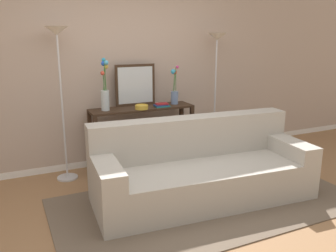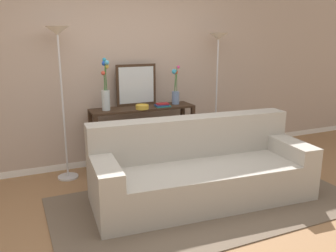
{
  "view_description": "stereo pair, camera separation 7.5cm",
  "coord_description": "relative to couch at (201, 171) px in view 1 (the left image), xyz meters",
  "views": [
    {
      "loc": [
        -1.45,
        -2.76,
        1.8
      ],
      "look_at": [
        0.32,
        1.02,
        0.72
      ],
      "focal_mm": 37.92,
      "sensor_mm": 36.0,
      "label": 1
    },
    {
      "loc": [
        -1.38,
        -2.79,
        1.8
      ],
      "look_at": [
        0.32,
        1.02,
        0.72
      ],
      "focal_mm": 37.92,
      "sensor_mm": 36.0,
      "label": 2
    }
  ],
  "objects": [
    {
      "name": "ground_plane",
      "position": [
        -0.46,
        -0.44,
        -0.32
      ],
      "size": [
        16.0,
        16.0,
        0.02
      ],
      "primitive_type": "cube",
      "color": "#936B47"
    },
    {
      "name": "vase_short_flowers",
      "position": [
        0.27,
        1.24,
        0.72
      ],
      "size": [
        0.11,
        0.12,
        0.54
      ],
      "color": "#6B84AD",
      "rests_on": "console_table"
    },
    {
      "name": "floor_lamp_left",
      "position": [
        -1.28,
        1.2,
        1.17
      ],
      "size": [
        0.28,
        0.28,
        1.89
      ],
      "color": "silver",
      "rests_on": "ground"
    },
    {
      "name": "book_stack",
      "position": [
        0.02,
        1.13,
        0.55
      ],
      "size": [
        0.21,
        0.13,
        0.05
      ],
      "color": "#1E7075",
      "rests_on": "console_table"
    },
    {
      "name": "book_row_under_console",
      "position": [
        -0.6,
        1.21,
        -0.26
      ],
      "size": [
        0.43,
        0.18,
        0.13
      ],
      "color": "#6B3360",
      "rests_on": "ground"
    },
    {
      "name": "floor_lamp_right",
      "position": [
        0.92,
        1.2,
        1.12
      ],
      "size": [
        0.28,
        0.28,
        1.82
      ],
      "color": "silver",
      "rests_on": "ground"
    },
    {
      "name": "area_rug",
      "position": [
        -0.0,
        -0.16,
        -0.31
      ],
      "size": [
        3.29,
        1.67,
        0.01
      ],
      "color": "brown",
      "rests_on": "ground"
    },
    {
      "name": "wall_mirror",
      "position": [
        -0.26,
        1.37,
        0.81
      ],
      "size": [
        0.57,
        0.02,
        0.57
      ],
      "color": "#382619",
      "rests_on": "console_table"
    },
    {
      "name": "couch",
      "position": [
        0.0,
        0.0,
        0.0
      ],
      "size": [
        2.47,
        1.1,
        0.88
      ],
      "color": "#ADA89E",
      "rests_on": "ground"
    },
    {
      "name": "console_table",
      "position": [
        -0.23,
        1.21,
        0.27
      ],
      "size": [
        1.42,
        0.37,
        0.84
      ],
      "color": "#382619",
      "rests_on": "ground"
    },
    {
      "name": "vase_tall_flowers",
      "position": [
        -0.73,
        1.22,
        0.77
      ],
      "size": [
        0.11,
        0.12,
        0.67
      ],
      "color": "silver",
      "rests_on": "console_table"
    },
    {
      "name": "fruit_bowl",
      "position": [
        -0.28,
        1.1,
        0.56
      ],
      "size": [
        0.17,
        0.17,
        0.06
      ],
      "color": "gold",
      "rests_on": "console_table"
    },
    {
      "name": "back_wall",
      "position": [
        -0.46,
        1.56,
        1.03
      ],
      "size": [
        12.0,
        0.15,
        2.69
      ],
      "color": "white",
      "rests_on": "ground"
    }
  ]
}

